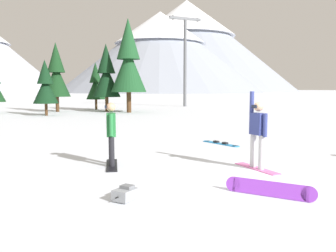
{
  "coord_description": "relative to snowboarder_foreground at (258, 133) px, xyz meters",
  "views": [
    {
      "loc": [
        -4.79,
        -6.3,
        2.07
      ],
      "look_at": [
        -0.94,
        2.7,
        1.0
      ],
      "focal_mm": 36.48,
      "sensor_mm": 36.0,
      "label": 1
    }
  ],
  "objects": [
    {
      "name": "ski_lift_tower",
      "position": [
        12.05,
        29.02,
        5.02
      ],
      "size": [
        3.93,
        0.36,
        10.27
      ],
      "color": "#595B60",
      "rests_on": "ground_plane"
    },
    {
      "name": "peak_east_ridge",
      "position": [
        67.49,
        174.97,
        22.56
      ],
      "size": [
        114.11,
        114.11,
        45.0
      ],
      "color": "#8C93A3",
      "rests_on": "ground_plane"
    },
    {
      "name": "loose_snowboard_near_right",
      "position": [
        -1.19,
        -1.93,
        -0.8
      ],
      "size": [
        1.17,
        1.44,
        0.29
      ],
      "color": "#993FD8",
      "rests_on": "ground_plane"
    },
    {
      "name": "pine_tree_young",
      "position": [
        1.23,
        26.98,
        1.59
      ],
      "size": [
        1.89,
        1.89,
        4.66
      ],
      "color": "#472D19",
      "rests_on": "ground_plane"
    },
    {
      "name": "ground_plane",
      "position": [
        -0.74,
        -0.78,
        -0.95
      ],
      "size": [
        800.0,
        800.0,
        0.0
      ],
      "primitive_type": "plane",
      "color": "silver"
    },
    {
      "name": "peak_central_summit",
      "position": [
        122.59,
        253.71,
        38.08
      ],
      "size": [
        179.53,
        179.53,
        74.71
      ],
      "color": "#8C93A3",
      "rests_on": "ground_plane"
    },
    {
      "name": "backpack_grey",
      "position": [
        -3.83,
        -1.07,
        -0.83
      ],
      "size": [
        0.55,
        0.53,
        0.27
      ],
      "color": "gray",
      "rests_on": "ground_plane"
    },
    {
      "name": "snowboarder_foreground",
      "position": [
        0.0,
        0.0,
        0.0
      ],
      "size": [
        0.36,
        1.49,
        2.0
      ],
      "color": "pink",
      "rests_on": "ground_plane"
    },
    {
      "name": "pine_tree_short",
      "position": [
        -3.85,
        20.83,
        1.39
      ],
      "size": [
        1.88,
        1.88,
        4.29
      ],
      "color": "#472D19",
      "rests_on": "ground_plane"
    },
    {
      "name": "pine_tree_broad",
      "position": [
        3.02,
        21.61,
        3.45
      ],
      "size": [
        3.07,
        3.07,
        8.07
      ],
      "color": "#472D19",
      "rests_on": "ground_plane"
    },
    {
      "name": "snowboarder_midground",
      "position": [
        -3.37,
        1.85,
        -0.05
      ],
      "size": [
        0.64,
        1.52,
        1.71
      ],
      "color": "black",
      "rests_on": "ground_plane"
    },
    {
      "name": "pine_tree_tall",
      "position": [
        1.5,
        23.45,
        2.35
      ],
      "size": [
        2.48,
        2.48,
        6.06
      ],
      "color": "#472D19",
      "rests_on": "ground_plane"
    },
    {
      "name": "loose_snowboard_far_spare",
      "position": [
        1.28,
        3.82,
        -0.93
      ],
      "size": [
        0.69,
        1.79,
        0.09
      ],
      "color": "#1E8CD8",
      "rests_on": "ground_plane"
    },
    {
      "name": "pine_tree_leaning",
      "position": [
        -2.62,
        25.14,
        2.41
      ],
      "size": [
        2.38,
        2.38,
        6.17
      ],
      "color": "#472D19",
      "rests_on": "ground_plane"
    }
  ]
}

